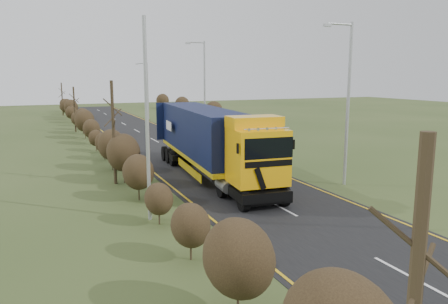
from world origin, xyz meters
name	(u,v)px	position (x,y,z in m)	size (l,w,h in m)	color
ground	(244,188)	(0.00, 0.00, 0.00)	(160.00, 160.00, 0.00)	#34451D
road	(187,158)	(0.00, 10.00, 0.01)	(8.00, 120.00, 0.02)	black
layby	(216,137)	(6.50, 20.00, 0.01)	(6.00, 18.00, 0.02)	#2D2B28
lane_markings	(189,158)	(0.00, 9.69, 0.03)	(7.52, 116.00, 0.01)	gold
hedgerow	(112,146)	(-6.00, 7.89, 1.62)	(2.24, 102.04, 6.05)	black
lorry	(209,138)	(-0.80, 3.31, 2.48)	(3.69, 15.87, 4.38)	black
car_red_hatchback	(232,134)	(6.84, 16.69, 0.65)	(1.55, 3.84, 1.31)	#A80908
car_blue_sedan	(221,125)	(8.50, 23.33, 0.74)	(1.57, 4.51, 1.48)	#0C0B3F
streetlight_near	(347,97)	(5.68, -1.55, 5.10)	(1.96, 0.18, 9.24)	#A5A9AB
streetlight_mid	(203,85)	(5.18, 19.99, 5.34)	(2.05, 0.19, 9.67)	#A5A9AB
streetlight_far	(147,88)	(4.51, 41.12, 4.43)	(1.73, 0.18, 8.09)	#A5A9AB
left_pole	(147,121)	(-6.22, -3.18, 4.39)	(0.16, 0.16, 8.78)	#A5A9AB
speed_sign	(237,129)	(5.05, 11.68, 1.83)	(0.71, 0.10, 2.58)	#A5A9AB
warning_board	(175,121)	(4.45, 27.50, 1.03)	(0.66, 0.11, 1.73)	#A5A9AB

